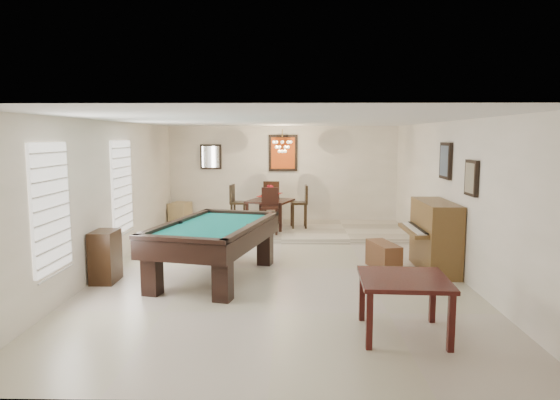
{
  "coord_description": "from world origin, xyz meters",
  "views": [
    {
      "loc": [
        0.19,
        -8.64,
        2.33
      ],
      "look_at": [
        0.0,
        0.6,
        1.15
      ],
      "focal_mm": 32.0,
      "sensor_mm": 36.0,
      "label": 1
    }
  ],
  "objects_px": {
    "piano_bench": "(383,256)",
    "dining_chair_west": "(239,206)",
    "upright_piano": "(427,236)",
    "apothecary_chest": "(105,256)",
    "dining_chair_east": "(299,206)",
    "dining_chair_north": "(272,202)",
    "corner_bench": "(180,212)",
    "square_table": "(403,306)",
    "dining_table": "(270,211)",
    "dining_chair_south": "(270,211)",
    "flower_vase": "(270,190)",
    "pool_table": "(214,252)",
    "chandelier": "(282,142)"
  },
  "relations": [
    {
      "from": "piano_bench",
      "to": "dining_chair_west",
      "type": "xyz_separation_m",
      "value": [
        -2.88,
        3.36,
        0.41
      ]
    },
    {
      "from": "upright_piano",
      "to": "dining_chair_west",
      "type": "relative_size",
      "value": 1.38
    },
    {
      "from": "apothecary_chest",
      "to": "dining_chair_east",
      "type": "bearing_deg",
      "value": 53.12
    },
    {
      "from": "dining_chair_north",
      "to": "corner_bench",
      "type": "bearing_deg",
      "value": -3.02
    },
    {
      "from": "square_table",
      "to": "corner_bench",
      "type": "distance_m",
      "value": 8.27
    },
    {
      "from": "dining_table",
      "to": "square_table",
      "type": "bearing_deg",
      "value": -73.93
    },
    {
      "from": "dining_table",
      "to": "dining_chair_south",
      "type": "relative_size",
      "value": 0.92
    },
    {
      "from": "flower_vase",
      "to": "pool_table",
      "type": "bearing_deg",
      "value": -100.76
    },
    {
      "from": "dining_chair_south",
      "to": "dining_chair_west",
      "type": "relative_size",
      "value": 0.99
    },
    {
      "from": "dining_table",
      "to": "dining_chair_west",
      "type": "height_order",
      "value": "dining_chair_west"
    },
    {
      "from": "dining_table",
      "to": "corner_bench",
      "type": "height_order",
      "value": "dining_table"
    },
    {
      "from": "piano_bench",
      "to": "dining_chair_east",
      "type": "relative_size",
      "value": 0.82
    },
    {
      "from": "apothecary_chest",
      "to": "dining_chair_south",
      "type": "distance_m",
      "value": 4.27
    },
    {
      "from": "piano_bench",
      "to": "dining_chair_south",
      "type": "height_order",
      "value": "dining_chair_south"
    },
    {
      "from": "pool_table",
      "to": "apothecary_chest",
      "type": "distance_m",
      "value": 1.74
    },
    {
      "from": "piano_bench",
      "to": "flower_vase",
      "type": "xyz_separation_m",
      "value": [
        -2.14,
        3.38,
        0.81
      ]
    },
    {
      "from": "square_table",
      "to": "flower_vase",
      "type": "xyz_separation_m",
      "value": [
        -1.82,
        6.32,
        0.7
      ]
    },
    {
      "from": "square_table",
      "to": "dining_table",
      "type": "bearing_deg",
      "value": 106.07
    },
    {
      "from": "dining_chair_west",
      "to": "dining_chair_north",
      "type": "bearing_deg",
      "value": -39.21
    },
    {
      "from": "pool_table",
      "to": "corner_bench",
      "type": "bearing_deg",
      "value": 122.44
    },
    {
      "from": "pool_table",
      "to": "dining_chair_north",
      "type": "relative_size",
      "value": 2.46
    },
    {
      "from": "flower_vase",
      "to": "dining_chair_east",
      "type": "relative_size",
      "value": 0.25
    },
    {
      "from": "pool_table",
      "to": "upright_piano",
      "type": "height_order",
      "value": "upright_piano"
    },
    {
      "from": "dining_chair_south",
      "to": "flower_vase",
      "type": "bearing_deg",
      "value": 91.95
    },
    {
      "from": "dining_chair_east",
      "to": "dining_chair_west",
      "type": "bearing_deg",
      "value": -91.1
    },
    {
      "from": "piano_bench",
      "to": "dining_chair_north",
      "type": "relative_size",
      "value": 0.78
    },
    {
      "from": "piano_bench",
      "to": "apothecary_chest",
      "type": "bearing_deg",
      "value": -169.5
    },
    {
      "from": "dining_table",
      "to": "dining_chair_west",
      "type": "xyz_separation_m",
      "value": [
        -0.75,
        -0.02,
        0.13
      ]
    },
    {
      "from": "dining_chair_south",
      "to": "dining_chair_north",
      "type": "bearing_deg",
      "value": 90.68
    },
    {
      "from": "dining_table",
      "to": "flower_vase",
      "type": "relative_size",
      "value": 3.76
    },
    {
      "from": "flower_vase",
      "to": "chandelier",
      "type": "bearing_deg",
      "value": -27.66
    },
    {
      "from": "upright_piano",
      "to": "piano_bench",
      "type": "distance_m",
      "value": 0.82
    },
    {
      "from": "flower_vase",
      "to": "corner_bench",
      "type": "bearing_deg",
      "value": 161.34
    },
    {
      "from": "upright_piano",
      "to": "apothecary_chest",
      "type": "relative_size",
      "value": 1.75
    },
    {
      "from": "dining_table",
      "to": "dining_chair_west",
      "type": "distance_m",
      "value": 0.76
    },
    {
      "from": "square_table",
      "to": "chandelier",
      "type": "height_order",
      "value": "chandelier"
    },
    {
      "from": "dining_table",
      "to": "upright_piano",
      "type": "bearing_deg",
      "value": -50.04
    },
    {
      "from": "chandelier",
      "to": "apothecary_chest",
      "type": "bearing_deg",
      "value": -124.29
    },
    {
      "from": "corner_bench",
      "to": "square_table",
      "type": "bearing_deg",
      "value": -59.47
    },
    {
      "from": "pool_table",
      "to": "square_table",
      "type": "distance_m",
      "value": 3.48
    },
    {
      "from": "upright_piano",
      "to": "dining_chair_south",
      "type": "relative_size",
      "value": 1.39
    },
    {
      "from": "apothecary_chest",
      "to": "dining_chair_east",
      "type": "xyz_separation_m",
      "value": [
        3.19,
        4.25,
        0.22
      ]
    },
    {
      "from": "dining_chair_west",
      "to": "corner_bench",
      "type": "relative_size",
      "value": 1.89
    },
    {
      "from": "piano_bench",
      "to": "flower_vase",
      "type": "bearing_deg",
      "value": 122.32
    },
    {
      "from": "square_table",
      "to": "dining_chair_west",
      "type": "xyz_separation_m",
      "value": [
        -2.57,
        6.3,
        0.3
      ]
    },
    {
      "from": "apothecary_chest",
      "to": "dining_table",
      "type": "height_order",
      "value": "dining_table"
    },
    {
      "from": "pool_table",
      "to": "dining_chair_east",
      "type": "bearing_deg",
      "value": 83.57
    },
    {
      "from": "dining_chair_west",
      "to": "corner_bench",
      "type": "distance_m",
      "value": 1.85
    },
    {
      "from": "upright_piano",
      "to": "piano_bench",
      "type": "bearing_deg",
      "value": 176.18
    },
    {
      "from": "corner_bench",
      "to": "upright_piano",
      "type": "bearing_deg",
      "value": -38.85
    }
  ]
}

